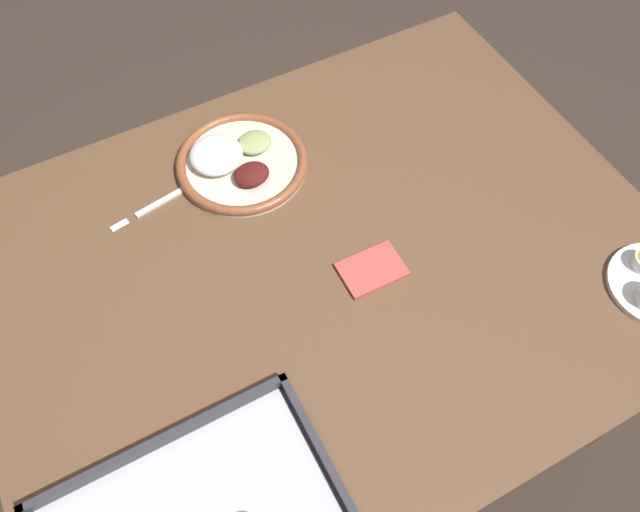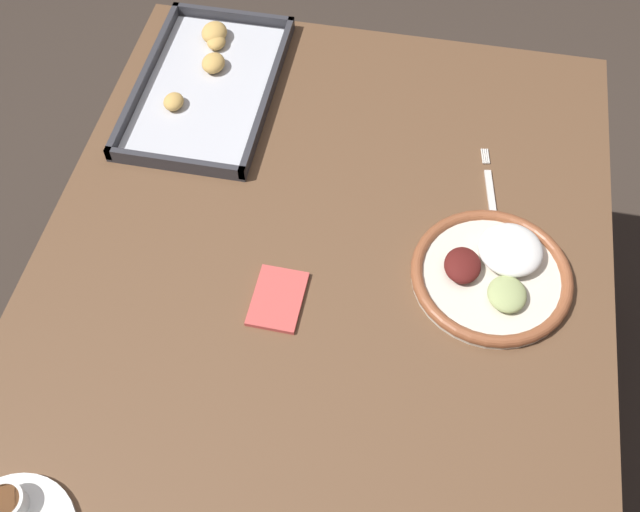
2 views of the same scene
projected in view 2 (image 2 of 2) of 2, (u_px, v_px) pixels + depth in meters
ground_plane at (319, 432)px, 1.82m from camera, size 8.00×8.00×0.00m
dining_table at (319, 301)px, 1.31m from camera, size 1.23×0.96×0.72m
dinner_plate at (493, 272)px, 1.21m from camera, size 0.26×0.26×0.05m
fork at (491, 199)px, 1.31m from camera, size 0.21×0.05×0.00m
baking_tray at (207, 81)px, 1.47m from camera, size 0.43×0.26×0.04m
napkin at (278, 299)px, 1.20m from camera, size 0.12×0.08×0.01m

